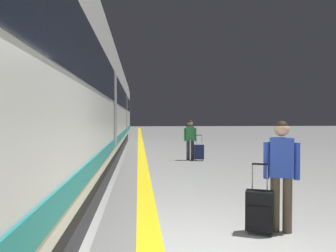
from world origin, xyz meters
The scene contains 7 objects.
safety_line_strip centered at (-1.06, 10.00, 0.00)m, with size 0.36×80.00×0.01m, color yellow.
tactile_edge_band centered at (-1.46, 10.00, 0.00)m, with size 0.75×80.00×0.01m, color slate.
high_speed_train centered at (-3.30, 9.90, 2.50)m, with size 2.94×26.97×4.97m.
traveller_foreground centered at (0.87, 1.21, 0.95)m, with size 0.49×0.29×1.63m.
rolling_suitcase_foreground centered at (0.52, 1.16, 0.34)m, with size 0.44×0.36×1.02m.
passenger_near centered at (0.82, 9.45, 0.92)m, with size 0.49×0.24×1.58m.
suitcase_near centered at (1.14, 9.26, 0.34)m, with size 0.41×0.28×1.01m.
Camera 1 is at (-1.21, -3.45, 1.68)m, focal length 35.45 mm.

